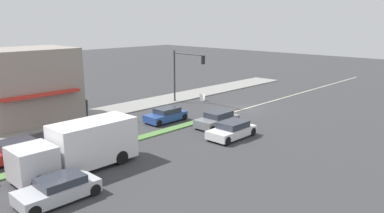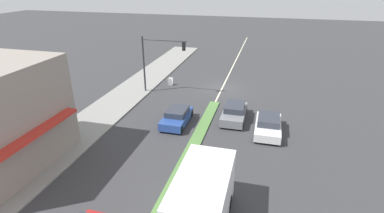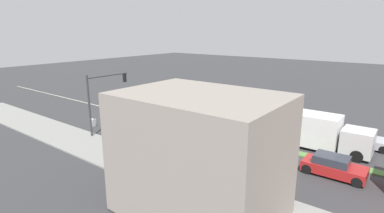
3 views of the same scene
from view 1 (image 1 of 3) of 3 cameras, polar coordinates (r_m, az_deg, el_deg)
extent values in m
plane|color=#38383A|center=(26.94, -15.01, -6.74)|extent=(160.00, 160.00, 0.00)
cube|color=gray|center=(34.47, -23.59, -2.95)|extent=(4.00, 73.00, 0.12)
cube|color=beige|center=(38.90, 8.16, -0.31)|extent=(0.16, 60.00, 0.01)
cube|color=gray|center=(35.97, -24.08, 2.97)|extent=(5.86, 8.15, 6.40)
cube|color=red|center=(33.06, -21.82, 1.67)|extent=(0.70, 6.52, 0.20)
cylinder|color=#333338|center=(41.09, -2.68, 4.67)|extent=(0.18, 0.18, 5.60)
cylinder|color=#333338|center=(39.21, -0.43, 7.96)|extent=(4.50, 0.12, 0.12)
cube|color=black|center=(37.92, 1.70, 7.09)|extent=(0.28, 0.24, 0.84)
sphere|color=red|center=(37.99, 1.83, 7.51)|extent=(0.18, 0.18, 0.18)
sphere|color=gold|center=(38.02, 1.83, 7.11)|extent=(0.18, 0.18, 0.18)
sphere|color=green|center=(38.05, 1.83, 6.70)|extent=(0.18, 0.18, 0.18)
cylinder|color=#282D42|center=(36.58, -15.78, -0.71)|extent=(0.26, 0.26, 0.80)
cylinder|color=#333338|center=(36.42, -15.85, 0.40)|extent=(0.34, 0.34, 0.66)
sphere|color=tan|center=(36.33, -15.89, 1.08)|extent=(0.22, 0.22, 0.22)
cube|color=silver|center=(42.10, 1.74, 1.43)|extent=(0.45, 0.21, 0.84)
cube|color=silver|center=(41.87, 1.44, 1.37)|extent=(0.45, 0.21, 0.84)
cube|color=silver|center=(22.60, -23.12, -7.98)|extent=(2.28, 2.20, 1.90)
cube|color=white|center=(24.10, -14.78, -5.15)|extent=(2.40, 5.10, 2.60)
cylinder|color=black|center=(21.88, -22.28, -10.77)|extent=(0.28, 0.90, 0.90)
cylinder|color=black|center=(23.75, -24.46, -9.09)|extent=(0.28, 0.90, 0.90)
cylinder|color=black|center=(24.25, -10.74, -7.63)|extent=(0.28, 0.90, 0.90)
cylinder|color=black|center=(25.95, -13.55, -6.38)|extent=(0.28, 0.90, 0.90)
cube|color=slate|center=(31.95, 3.84, -2.24)|extent=(1.82, 4.04, 0.67)
cube|color=#2D333D|center=(31.95, 4.09, -1.17)|extent=(1.54, 2.22, 0.48)
cylinder|color=black|center=(30.31, 3.02, -3.47)|extent=(0.22, 0.61, 0.61)
cylinder|color=black|center=(31.34, 0.78, -2.89)|extent=(0.22, 0.61, 0.61)
cylinder|color=black|center=(32.75, 6.75, -2.28)|extent=(0.22, 0.61, 0.61)
cylinder|color=black|center=(33.71, 4.56, -1.78)|extent=(0.22, 0.61, 0.61)
cube|color=#B7BABF|center=(20.48, -19.80, -12.07)|extent=(1.90, 4.01, 0.65)
cube|color=#2D333D|center=(20.35, -19.40, -10.58)|extent=(1.61, 2.21, 0.40)
cylinder|color=black|center=(19.29, -22.92, -14.57)|extent=(0.22, 0.64, 0.64)
cylinder|color=black|center=(20.72, -24.86, -12.78)|extent=(0.22, 0.64, 0.64)
cylinder|color=black|center=(20.54, -14.62, -12.17)|extent=(0.22, 0.64, 0.64)
cylinder|color=black|center=(21.90, -17.01, -10.70)|extent=(0.22, 0.64, 0.64)
cube|color=silver|center=(29.07, 6.03, -3.87)|extent=(1.89, 4.07, 0.61)
cube|color=#2D333D|center=(29.07, 6.30, -2.75)|extent=(1.61, 2.24, 0.49)
cylinder|color=black|center=(27.41, 5.36, -5.25)|extent=(0.22, 0.67, 0.67)
cylinder|color=black|center=(28.44, 2.68, -4.53)|extent=(0.22, 0.67, 0.67)
cylinder|color=black|center=(29.88, 9.20, -3.81)|extent=(0.22, 0.67, 0.67)
cylinder|color=black|center=(30.82, 6.61, -3.20)|extent=(0.22, 0.67, 0.67)
cube|color=#AD1E1E|center=(26.93, -25.52, -6.47)|extent=(1.80, 3.93, 0.65)
cube|color=#2D333D|center=(26.82, -25.26, -5.18)|extent=(1.53, 2.16, 0.53)
cylinder|color=black|center=(26.81, -21.80, -6.60)|extent=(0.22, 0.67, 0.67)
cylinder|color=black|center=(28.21, -23.18, -5.75)|extent=(0.22, 0.67, 0.67)
cube|color=#284793|center=(33.57, -4.05, -1.52)|extent=(1.80, 3.85, 0.63)
cube|color=#2D333D|center=(33.56, -3.82, -0.57)|extent=(1.53, 2.12, 0.45)
cylinder|color=black|center=(32.06, -5.09, -2.57)|extent=(0.22, 0.62, 0.62)
cylinder|color=black|center=(33.24, -6.92, -2.04)|extent=(0.22, 0.62, 0.62)
cylinder|color=black|center=(34.06, -1.24, -1.58)|extent=(0.22, 0.62, 0.62)
cylinder|color=black|center=(35.18, -3.09, -1.12)|extent=(0.22, 0.62, 0.62)
camera|label=2|loc=(17.54, -44.85, 16.39)|focal=28.00mm
camera|label=3|loc=(44.83, -40.76, 10.70)|focal=28.00mm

